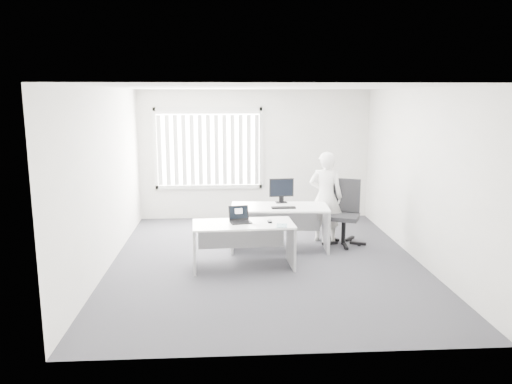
{
  "coord_description": "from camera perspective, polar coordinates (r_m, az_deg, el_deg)",
  "views": [
    {
      "loc": [
        -0.64,
        -7.8,
        2.69
      ],
      "look_at": [
        -0.15,
        0.15,
        1.13
      ],
      "focal_mm": 35.0,
      "sensor_mm": 36.0,
      "label": 1
    }
  ],
  "objects": [
    {
      "name": "laptop",
      "position": [
        7.79,
        -1.75,
        -2.66
      ],
      "size": [
        0.37,
        0.35,
        0.25
      ],
      "primitive_type": null,
      "rotation": [
        0.0,
        0.0,
        0.21
      ],
      "color": "black",
      "rests_on": "desk_near"
    },
    {
      "name": "keyboard",
      "position": [
        8.58,
        3.17,
        -1.8
      ],
      "size": [
        0.42,
        0.14,
        0.02
      ],
      "primitive_type": "cube",
      "rotation": [
        0.0,
        0.0,
        -0.01
      ],
      "color": "black",
      "rests_on": "desk_far"
    },
    {
      "name": "booklet",
      "position": [
        7.65,
        2.97,
        -3.85
      ],
      "size": [
        0.19,
        0.24,
        0.01
      ],
      "primitive_type": "cube",
      "rotation": [
        0.0,
        0.0,
        -0.14
      ],
      "color": "white",
      "rests_on": "desk_near"
    },
    {
      "name": "wall_back",
      "position": [
        10.89,
        -0.15,
        4.27
      ],
      "size": [
        5.0,
        0.02,
        2.8
      ],
      "primitive_type": "cube",
      "color": "silver",
      "rests_on": "ground"
    },
    {
      "name": "paper_sheet",
      "position": [
        7.71,
        0.7,
        -3.75
      ],
      "size": [
        0.32,
        0.27,
        0.0
      ],
      "primitive_type": "cube",
      "rotation": [
        0.0,
        0.0,
        0.34
      ],
      "color": "white",
      "rests_on": "desk_near"
    },
    {
      "name": "desk_near",
      "position": [
        7.86,
        -1.46,
        -4.99
      ],
      "size": [
        1.61,
        0.82,
        0.72
      ],
      "rotation": [
        0.0,
        0.0,
        0.06
      ],
      "color": "white",
      "rests_on": "ground"
    },
    {
      "name": "desk_far",
      "position": [
        8.78,
        2.7,
        -3.01
      ],
      "size": [
        1.74,
        0.9,
        0.77
      ],
      "rotation": [
        0.0,
        0.0,
        -0.06
      ],
      "color": "white",
      "rests_on": "ground"
    },
    {
      "name": "wall_right",
      "position": [
        8.5,
        18.19,
        1.8
      ],
      "size": [
        0.02,
        6.0,
        2.8
      ],
      "primitive_type": "cube",
      "color": "silver",
      "rests_on": "ground"
    },
    {
      "name": "blinds",
      "position": [
        10.76,
        -5.46,
        4.78
      ],
      "size": [
        2.2,
        0.1,
        1.5
      ],
      "primitive_type": null,
      "color": "silver",
      "rests_on": "wall_back"
    },
    {
      "name": "ground",
      "position": [
        8.27,
        1.1,
        -7.9
      ],
      "size": [
        6.0,
        6.0,
        0.0
      ],
      "primitive_type": "plane",
      "color": "#404046",
      "rests_on": "ground"
    },
    {
      "name": "window",
      "position": [
        10.82,
        -5.45,
        4.98
      ],
      "size": [
        2.32,
        0.06,
        1.76
      ],
      "primitive_type": "cube",
      "color": "silver",
      "rests_on": "wall_back"
    },
    {
      "name": "office_chair",
      "position": [
        9.25,
        10.05,
        -3.64
      ],
      "size": [
        0.87,
        0.87,
        1.18
      ],
      "rotation": [
        0.0,
        0.0,
        -0.39
      ],
      "color": "black",
      "rests_on": "ground"
    },
    {
      "name": "person",
      "position": [
        9.26,
        7.97,
        -0.55
      ],
      "size": [
        0.71,
        0.57,
        1.68
      ],
      "primitive_type": "imported",
      "rotation": [
        0.0,
        0.0,
        2.84
      ],
      "color": "silver",
      "rests_on": "ground"
    },
    {
      "name": "wall_front",
      "position": [
        5.01,
        3.94,
        -3.87
      ],
      "size": [
        5.0,
        0.02,
        2.8
      ],
      "primitive_type": "cube",
      "color": "silver",
      "rests_on": "ground"
    },
    {
      "name": "monitor",
      "position": [
        8.97,
        2.92,
        0.16
      ],
      "size": [
        0.45,
        0.17,
        0.44
      ],
      "primitive_type": null,
      "rotation": [
        0.0,
        0.0,
        0.08
      ],
      "color": "black",
      "rests_on": "desk_far"
    },
    {
      "name": "ceiling",
      "position": [
        7.82,
        1.18,
        11.88
      ],
      "size": [
        5.0,
        6.0,
        0.02
      ],
      "primitive_type": "cube",
      "color": "white",
      "rests_on": "wall_back"
    },
    {
      "name": "mouse",
      "position": [
        7.82,
        1.59,
        -3.37
      ],
      "size": [
        0.07,
        0.11,
        0.04
      ],
      "primitive_type": null,
      "rotation": [
        0.0,
        0.0,
        0.06
      ],
      "color": "#AEAEB0",
      "rests_on": "paper_sheet"
    },
    {
      "name": "wall_left",
      "position": [
        8.12,
        -16.75,
        1.46
      ],
      "size": [
        0.02,
        6.0,
        2.8
      ],
      "primitive_type": "cube",
      "color": "silver",
      "rests_on": "ground"
    }
  ]
}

